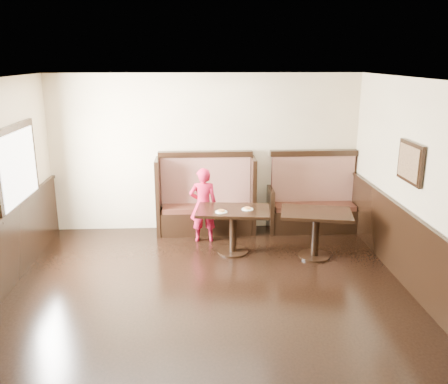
{
  "coord_description": "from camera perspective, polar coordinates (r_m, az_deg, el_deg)",
  "views": [
    {
      "loc": [
        -0.12,
        -4.85,
        3.06
      ],
      "look_at": [
        0.27,
        2.35,
        1.0
      ],
      "focal_mm": 38.0,
      "sensor_mm": 36.0,
      "label": 1
    }
  ],
  "objects": [
    {
      "name": "pizza_plate_right",
      "position": [
        7.51,
        2.84,
        -2.02
      ],
      "size": [
        0.18,
        0.18,
        0.03
      ],
      "color": "white",
      "rests_on": "table_main"
    },
    {
      "name": "table_main",
      "position": [
        7.57,
        1.09,
        -3.33
      ],
      "size": [
        1.23,
        0.86,
        0.73
      ],
      "rotation": [
        0.0,
        0.0,
        -0.12
      ],
      "color": "black",
      "rests_on": "ground"
    },
    {
      "name": "booth_main",
      "position": [
        8.53,
        -2.18,
        -1.34
      ],
      "size": [
        1.75,
        0.72,
        1.45
      ],
      "color": "black",
      "rests_on": "ground"
    },
    {
      "name": "room_shell",
      "position": [
        5.66,
        -4.7,
        -9.08
      ],
      "size": [
        7.0,
        7.0,
        7.0
      ],
      "color": "beige",
      "rests_on": "ground"
    },
    {
      "name": "pizza_plate_left",
      "position": [
        7.37,
        -0.33,
        -2.34
      ],
      "size": [
        0.19,
        0.19,
        0.03
      ],
      "color": "white",
      "rests_on": "table_main"
    },
    {
      "name": "booth_neighbor",
      "position": [
        8.79,
        10.65,
        -1.41
      ],
      "size": [
        1.65,
        0.72,
        1.45
      ],
      "color": "black",
      "rests_on": "ground"
    },
    {
      "name": "child",
      "position": [
        8.03,
        -2.51,
        -1.56
      ],
      "size": [
        0.48,
        0.32,
        1.29
      ],
      "primitive_type": "imported",
      "rotation": [
        0.0,
        0.0,
        3.18
      ],
      "color": "#BD1435",
      "rests_on": "ground"
    },
    {
      "name": "table_neighbor",
      "position": [
        7.54,
        10.99,
        -3.71
      ],
      "size": [
        1.2,
        0.9,
        0.75
      ],
      "rotation": [
        0.0,
        0.0,
        -0.2
      ],
      "color": "black",
      "rests_on": "ground"
    },
    {
      "name": "ground",
      "position": [
        5.73,
        -1.52,
        -16.3
      ],
      "size": [
        7.0,
        7.0,
        0.0
      ],
      "primitive_type": "plane",
      "color": "black",
      "rests_on": "ground"
    }
  ]
}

